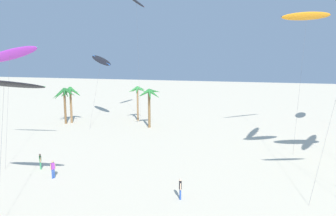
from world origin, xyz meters
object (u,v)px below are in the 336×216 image
object	(u,v)px
palm_tree_2	(138,92)
flying_kite_8	(10,55)
flying_kite_7	(101,60)
flying_kite_6	(4,84)
flying_kite_9	(307,16)
person_foreground_walker	(40,161)
palm_tree_3	(149,97)
palm_tree_0	(64,95)
flying_kite_4	(136,2)
person_near_right	(53,169)
palm_tree_1	(71,95)
person_far_watcher	(180,188)

from	to	relation	value
palm_tree_2	flying_kite_8	xyz separation A→B (m)	(-6.43, -22.81, 6.54)
palm_tree_2	flying_kite_7	bearing A→B (deg)	-179.03
flying_kite_6	flying_kite_9	bearing A→B (deg)	51.31
flying_kite_8	person_foreground_walker	size ratio (longest dim) A/B	7.98
palm_tree_3	person_foreground_walker	bearing A→B (deg)	-100.21
palm_tree_0	flying_kite_8	size ratio (longest dim) A/B	0.48
palm_tree_0	palm_tree_2	xyz separation A→B (m)	(11.00, 6.31, 0.11)
palm_tree_0	person_foreground_walker	bearing A→B (deg)	-61.47
flying_kite_7	person_foreground_walker	distance (m)	29.37
flying_kite_4	person_foreground_walker	world-z (taller)	flying_kite_4
palm_tree_2	flying_kite_4	size ratio (longest dim) A/B	0.28
flying_kite_9	person_near_right	world-z (taller)	flying_kite_9
flying_kite_6	flying_kite_7	size ratio (longest dim) A/B	0.83
flying_kite_7	palm_tree_0	bearing A→B (deg)	-122.04
flying_kite_9	palm_tree_2	bearing A→B (deg)	168.94
flying_kite_9	person_foreground_walker	world-z (taller)	flying_kite_9
flying_kite_6	palm_tree_1	bearing A→B (deg)	115.99
palm_tree_1	flying_kite_7	bearing A→B (deg)	57.66
flying_kite_7	flying_kite_9	size ratio (longest dim) A/B	0.68
palm_tree_3	flying_kite_4	distance (m)	19.18
palm_tree_2	flying_kite_8	size ratio (longest dim) A/B	0.48
palm_tree_2	flying_kite_4	xyz separation A→B (m)	(-1.33, 3.30, 16.42)
flying_kite_7	flying_kite_9	world-z (taller)	flying_kite_9
flying_kite_4	flying_kite_9	bearing A→B (deg)	-16.84
palm_tree_2	palm_tree_3	bearing A→B (deg)	-50.28
palm_tree_0	palm_tree_2	size ratio (longest dim) A/B	1.00
flying_kite_4	person_foreground_walker	distance (m)	36.52
palm_tree_1	flying_kite_9	distance (m)	39.27
flying_kite_4	flying_kite_6	size ratio (longest dim) A/B	2.21
palm_tree_0	palm_tree_2	world-z (taller)	palm_tree_2
person_foreground_walker	palm_tree_2	bearing A→B (deg)	90.25
palm_tree_2	palm_tree_3	world-z (taller)	palm_tree_3
person_foreground_walker	person_far_watcher	world-z (taller)	person_far_watcher
flying_kite_8	flying_kite_9	bearing A→B (deg)	27.69
flying_kite_6	person_near_right	size ratio (longest dim) A/B	5.76
flying_kite_9	person_near_right	bearing A→B (deg)	-136.00
palm_tree_3	person_near_right	bearing A→B (deg)	-92.71
palm_tree_2	flying_kite_6	world-z (taller)	flying_kite_6
palm_tree_2	person_foreground_walker	size ratio (longest dim) A/B	3.84
palm_tree_0	flying_kite_9	bearing A→B (deg)	1.56
palm_tree_2	flying_kite_7	size ratio (longest dim) A/B	0.52
flying_kite_7	flying_kite_8	bearing A→B (deg)	-88.24
flying_kite_7	person_far_watcher	bearing A→B (deg)	-52.03
person_far_watcher	palm_tree_0	bearing A→B (deg)	139.19
palm_tree_2	flying_kite_8	bearing A→B (deg)	-105.74
palm_tree_1	person_far_watcher	size ratio (longest dim) A/B	3.65
palm_tree_2	flying_kite_9	size ratio (longest dim) A/B	0.35
person_near_right	person_far_watcher	size ratio (longest dim) A/B	1.00
palm_tree_0	flying_kite_8	xyz separation A→B (m)	(4.57, -16.50, 6.65)
palm_tree_0	palm_tree_1	xyz separation A→B (m)	(0.57, 0.97, -0.05)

